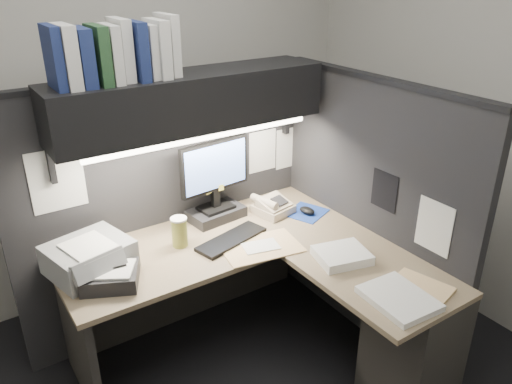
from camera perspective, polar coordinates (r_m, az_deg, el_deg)
wall_back at (r=3.44m, az=-14.96°, el=9.89°), size 3.50×0.04×2.70m
wall_right at (r=3.37m, az=25.03°, el=8.13°), size 0.04×3.00×2.70m
partition_back at (r=3.14m, az=-9.80°, el=-1.81°), size 1.90×0.06×1.60m
partition_right at (r=3.08m, az=12.64°, el=-2.59°), size 0.06×1.50×1.60m
desk at (r=2.83m, az=6.55°, el=-13.39°), size 1.70×1.53×0.73m
overhead_shelf at (r=2.78m, az=-7.45°, el=10.31°), size 1.55×0.34×0.30m
task_light_tube at (r=2.70m, az=-5.90°, el=6.25°), size 1.32×0.04×0.04m
monitor at (r=3.04m, az=-4.66°, el=0.36°), size 0.47×0.24×0.51m
keyboard at (r=2.87m, az=-2.82°, el=-5.42°), size 0.46×0.25×0.02m
mousepad at (r=3.20m, az=5.77°, el=-2.34°), size 0.31×0.29×0.00m
mouse at (r=3.18m, az=5.86°, el=-2.12°), size 0.09×0.12×0.04m
telephone at (r=3.17m, az=1.95°, el=-1.68°), size 0.25×0.25×0.08m
coffee_cup at (r=2.82m, az=-8.74°, el=-4.62°), size 0.10×0.10×0.16m
printer at (r=2.72m, az=-18.54°, el=-7.05°), size 0.45×0.41×0.15m
notebook_stack at (r=2.59m, az=-16.31°, el=-9.33°), size 0.34×0.32×0.08m
open_folder at (r=2.81m, az=0.55°, el=-6.32°), size 0.48×0.35×0.01m
paper_stack_a at (r=2.73m, az=9.79°, el=-7.14°), size 0.32×0.29×0.05m
paper_stack_b at (r=2.48m, az=16.00°, el=-11.62°), size 0.28×0.34×0.03m
manila_stack at (r=2.60m, az=18.23°, el=-10.40°), size 0.28×0.32×0.02m
binder_row at (r=2.57m, az=-15.89°, el=15.09°), size 0.61×0.26×0.30m
pinned_papers at (r=2.90m, az=-0.05°, el=1.87°), size 1.76×1.31×0.51m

